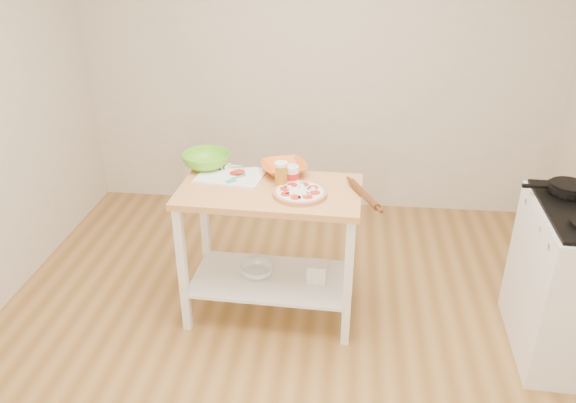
# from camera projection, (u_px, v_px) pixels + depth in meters

# --- Properties ---
(room_shell) EXTENTS (4.04, 4.54, 2.74)m
(room_shell) POSITION_uv_depth(u_px,v_px,m) (291.00, 159.00, 2.58)
(room_shell) COLOR #A1733B
(room_shell) RESTS_ON ground
(prep_island) EXTENTS (1.11, 0.63, 0.90)m
(prep_island) POSITION_uv_depth(u_px,v_px,m) (270.00, 226.00, 3.46)
(prep_island) COLOR tan
(prep_island) RESTS_ON ground
(skillet) EXTENTS (0.38, 0.24, 0.03)m
(skillet) POSITION_uv_depth(u_px,v_px,m) (568.00, 188.00, 3.18)
(skillet) COLOR black
(skillet) RESTS_ON gas_stove
(pizza) EXTENTS (0.32, 0.32, 0.05)m
(pizza) POSITION_uv_depth(u_px,v_px,m) (300.00, 193.00, 3.26)
(pizza) COLOR tan
(pizza) RESTS_ON prep_island
(cutting_board) EXTENTS (0.43, 0.35, 0.04)m
(cutting_board) POSITION_uv_depth(u_px,v_px,m) (231.00, 175.00, 3.51)
(cutting_board) COLOR white
(cutting_board) RESTS_ON prep_island
(spatula) EXTENTS (0.11, 0.14, 0.01)m
(spatula) POSITION_uv_depth(u_px,v_px,m) (235.00, 179.00, 3.43)
(spatula) COLOR teal
(spatula) RESTS_ON cutting_board
(knife) EXTENTS (0.27, 0.09, 0.01)m
(knife) POSITION_uv_depth(u_px,v_px,m) (225.00, 168.00, 3.58)
(knife) COLOR silver
(knife) RESTS_ON cutting_board
(orange_bowl) EXTENTS (0.36, 0.36, 0.07)m
(orange_bowl) POSITION_uv_depth(u_px,v_px,m) (284.00, 168.00, 3.53)
(orange_bowl) COLOR orange
(orange_bowl) RESTS_ON prep_island
(green_bowl) EXTENTS (0.36, 0.36, 0.10)m
(green_bowl) POSITION_uv_depth(u_px,v_px,m) (206.00, 160.00, 3.61)
(green_bowl) COLOR #64BC26
(green_bowl) RESTS_ON prep_island
(beer_pint) EXTENTS (0.08, 0.08, 0.16)m
(beer_pint) POSITION_uv_depth(u_px,v_px,m) (281.00, 175.00, 3.33)
(beer_pint) COLOR #A96E18
(beer_pint) RESTS_ON prep_island
(yogurt_tub) EXTENTS (0.09, 0.09, 0.20)m
(yogurt_tub) POSITION_uv_depth(u_px,v_px,m) (291.00, 175.00, 3.39)
(yogurt_tub) COLOR white
(yogurt_tub) RESTS_ON prep_island
(rolling_pin) EXTENTS (0.18, 0.34, 0.04)m
(rolling_pin) POSITION_uv_depth(u_px,v_px,m) (364.00, 194.00, 3.23)
(rolling_pin) COLOR #592D14
(rolling_pin) RESTS_ON prep_island
(shelf_glass_bowl) EXTENTS (0.24, 0.24, 0.07)m
(shelf_glass_bowl) POSITION_uv_depth(u_px,v_px,m) (257.00, 270.00, 3.65)
(shelf_glass_bowl) COLOR silver
(shelf_glass_bowl) RESTS_ON prep_island
(shelf_bin) EXTENTS (0.12, 0.12, 0.12)m
(shelf_bin) POSITION_uv_depth(u_px,v_px,m) (317.00, 271.00, 3.59)
(shelf_bin) COLOR white
(shelf_bin) RESTS_ON prep_island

